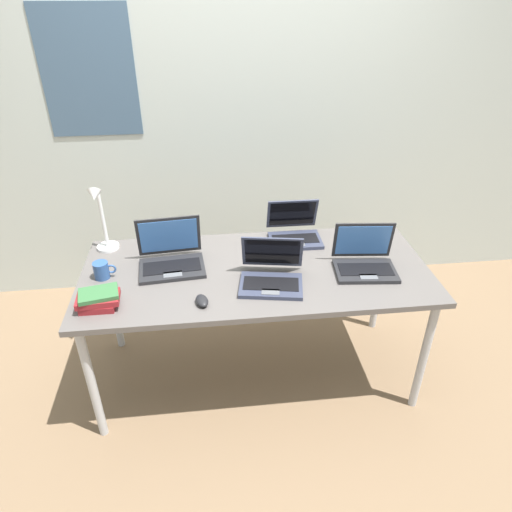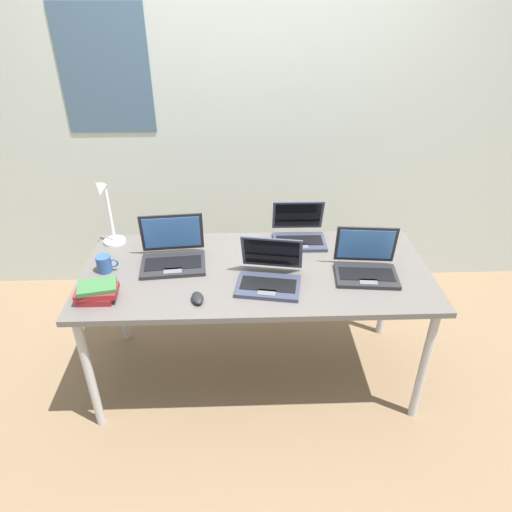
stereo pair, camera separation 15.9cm
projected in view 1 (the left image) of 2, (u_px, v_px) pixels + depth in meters
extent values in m
plane|color=#7A6047|center=(256.00, 372.00, 2.78)|extent=(12.00, 12.00, 0.00)
cube|color=#B2BCB7|center=(237.00, 108.00, 3.04)|extent=(6.00, 0.12, 2.60)
cube|color=#3F5972|center=(88.00, 73.00, 2.77)|extent=(0.56, 0.01, 0.76)
cube|color=#595451|center=(256.00, 271.00, 2.40)|extent=(1.80, 0.80, 0.03)
cylinder|color=#B2B5BA|center=(92.00, 384.00, 2.23)|extent=(0.04, 0.04, 0.71)
cylinder|color=#B2B5BA|center=(424.00, 357.00, 2.39)|extent=(0.04, 0.04, 0.71)
cylinder|color=#B2B5BA|center=(113.00, 300.00, 2.80)|extent=(0.04, 0.04, 0.71)
cylinder|color=#B2B5BA|center=(379.00, 283.00, 2.97)|extent=(0.04, 0.04, 0.71)
cylinder|color=white|center=(108.00, 247.00, 2.58)|extent=(0.12, 0.12, 0.02)
cylinder|color=white|center=(103.00, 218.00, 2.49)|extent=(0.02, 0.02, 0.34)
cylinder|color=white|center=(96.00, 192.00, 2.36)|extent=(0.01, 0.08, 0.01)
cone|color=white|center=(94.00, 195.00, 2.33)|extent=(0.07, 0.09, 0.09)
cube|color=#232326|center=(172.00, 268.00, 2.38)|extent=(0.35, 0.26, 0.02)
cube|color=black|center=(172.00, 267.00, 2.38)|extent=(0.30, 0.15, 0.00)
cube|color=#595B60|center=(173.00, 274.00, 2.32)|extent=(0.10, 0.06, 0.00)
cube|color=#232326|center=(169.00, 236.00, 2.43)|extent=(0.34, 0.07, 0.23)
cube|color=#3F72BF|center=(169.00, 236.00, 2.43)|extent=(0.30, 0.06, 0.19)
cube|color=#33384C|center=(271.00, 286.00, 2.25)|extent=(0.34, 0.26, 0.02)
cube|color=black|center=(271.00, 284.00, 2.25)|extent=(0.29, 0.16, 0.00)
cube|color=#595B60|center=(271.00, 292.00, 2.19)|extent=(0.09, 0.06, 0.00)
cube|color=#33384C|center=(272.00, 252.00, 2.31)|extent=(0.32, 0.13, 0.20)
cube|color=black|center=(272.00, 252.00, 2.31)|extent=(0.28, 0.11, 0.17)
cube|color=#232326|center=(365.00, 271.00, 2.36)|extent=(0.33, 0.24, 0.02)
cube|color=black|center=(366.00, 269.00, 2.36)|extent=(0.28, 0.14, 0.00)
cube|color=#595B60|center=(369.00, 277.00, 2.30)|extent=(0.09, 0.05, 0.00)
cube|color=#232326|center=(363.00, 240.00, 2.41)|extent=(0.31, 0.07, 0.21)
cube|color=#3F72BF|center=(363.00, 240.00, 2.40)|extent=(0.28, 0.06, 0.18)
cube|color=#33384C|center=(295.00, 240.00, 2.64)|extent=(0.30, 0.21, 0.02)
cube|color=black|center=(295.00, 239.00, 2.63)|extent=(0.26, 0.11, 0.00)
cube|color=#595B60|center=(297.00, 244.00, 2.57)|extent=(0.08, 0.05, 0.00)
cube|color=#33384C|center=(292.00, 214.00, 2.69)|extent=(0.30, 0.07, 0.20)
cube|color=black|center=(292.00, 214.00, 2.69)|extent=(0.27, 0.06, 0.16)
ellipsoid|color=black|center=(202.00, 301.00, 2.13)|extent=(0.08, 0.11, 0.03)
cube|color=black|center=(383.00, 242.00, 2.63)|extent=(0.12, 0.15, 0.01)
cube|color=maroon|center=(98.00, 305.00, 2.11)|extent=(0.16, 0.11, 0.03)
cube|color=maroon|center=(98.00, 299.00, 2.10)|extent=(0.20, 0.13, 0.03)
cube|color=#336638|center=(98.00, 294.00, 2.09)|extent=(0.19, 0.15, 0.02)
cylinder|color=#2D518C|center=(101.00, 270.00, 2.31)|extent=(0.08, 0.08, 0.09)
torus|color=#2D518C|center=(111.00, 269.00, 2.31)|extent=(0.05, 0.01, 0.05)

